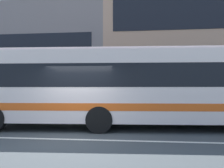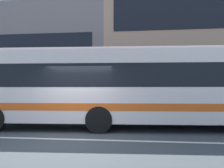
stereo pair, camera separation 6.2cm
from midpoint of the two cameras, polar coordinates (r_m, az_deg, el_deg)
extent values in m
plane|color=#3E4447|center=(7.41, -10.69, -14.12)|extent=(160.00, 160.00, 0.00)
cube|color=silver|center=(7.41, -10.69, -14.09)|extent=(60.00, 0.16, 0.01)
cube|color=#224320|center=(13.52, -11.48, -6.04)|extent=(16.78, 1.10, 1.08)
cube|color=gray|center=(27.29, -25.92, 5.20)|extent=(23.72, 10.59, 9.44)
cube|color=tan|center=(24.76, 25.07, 10.45)|extent=(20.94, 10.59, 13.34)
cube|color=silver|center=(9.24, 2.05, -0.71)|extent=(11.71, 3.13, 2.79)
cube|color=black|center=(9.26, 2.05, 1.88)|extent=(11.01, 3.11, 0.89)
cube|color=#E25819|center=(9.27, 2.06, -5.47)|extent=(11.48, 3.14, 0.28)
cube|color=silver|center=(9.38, 2.04, 8.22)|extent=(11.22, 2.70, 0.12)
cylinder|color=black|center=(11.43, 27.21, -6.95)|extent=(1.01, 0.33, 1.00)
cylinder|color=black|center=(10.52, -1.75, -7.60)|extent=(1.01, 0.33, 1.00)
cylinder|color=black|center=(8.20, -3.23, -9.35)|extent=(1.01, 0.33, 1.00)
cylinder|color=black|center=(11.61, -22.37, -6.91)|extent=(1.01, 0.33, 1.00)
camera|label=1|loc=(0.03, -89.82, 0.00)|focal=34.78mm
camera|label=2|loc=(0.03, 90.18, 0.00)|focal=34.78mm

